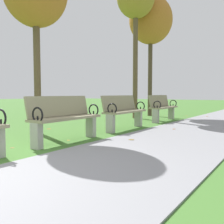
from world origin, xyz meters
TOP-DOWN VIEW (x-y plane):
  - park_bench_2 at (-0.50, 2.21)m, footprint 0.49×1.61m
  - park_bench_3 at (-0.50, 4.39)m, footprint 0.53×1.62m
  - park_bench_4 at (-0.50, 6.93)m, footprint 0.53×1.62m
  - tree_2 at (-1.79, 7.26)m, footprint 1.44×1.44m
  - tree_3 at (-1.81, 8.58)m, footprint 1.82×1.82m
  - scattered_leaves at (-0.63, 3.34)m, footprint 3.55×11.27m

SIDE VIEW (x-z plane):
  - scattered_leaves at x=-0.63m, z-range 0.00..0.02m
  - park_bench_2 at x=-0.50m, z-range 0.04..0.93m
  - park_bench_3 at x=-0.50m, z-range 0.04..0.93m
  - park_bench_4 at x=-0.50m, z-range 0.04..0.93m
  - tree_3 at x=-1.81m, z-range 1.49..6.54m
  - tree_2 at x=-1.79m, z-range 1.79..7.17m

